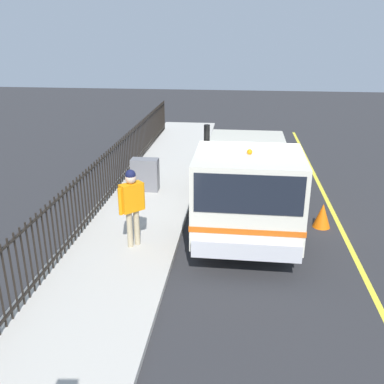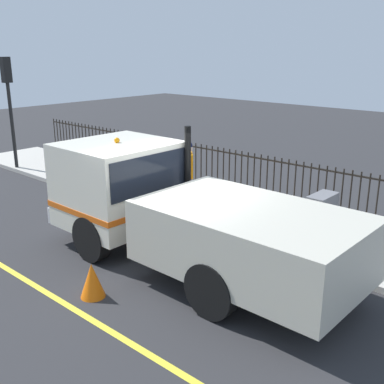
{
  "view_description": "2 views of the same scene",
  "coord_description": "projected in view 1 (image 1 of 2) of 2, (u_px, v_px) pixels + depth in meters",
  "views": [
    {
      "loc": [
        0.29,
        10.33,
        4.69
      ],
      "look_at": [
        1.37,
        0.82,
        1.09
      ],
      "focal_mm": 40.11,
      "sensor_mm": 36.0,
      "label": 1
    },
    {
      "loc": [
        -6.24,
        -6.13,
        4.22
      ],
      "look_at": [
        1.69,
        0.92,
        0.95
      ],
      "focal_mm": 43.9,
      "sensor_mm": 36.0,
      "label": 2
    }
  ],
  "objects": [
    {
      "name": "ground_plane",
      "position": [
        247.0,
        222.0,
        11.23
      ],
      "size": [
        53.31,
        53.31,
        0.0
      ],
      "primitive_type": "plane",
      "color": "#2B2B2D",
      "rests_on": "ground"
    },
    {
      "name": "sidewalk_slab",
      "position": [
        138.0,
        215.0,
        11.51
      ],
      "size": [
        2.6,
        24.23,
        0.13
      ],
      "primitive_type": "cube",
      "color": "#B7B2A8",
      "rests_on": "ground"
    },
    {
      "name": "lane_marking",
      "position": [
        340.0,
        226.0,
        10.98
      ],
      "size": [
        0.12,
        21.81,
        0.01
      ],
      "primitive_type": "cube",
      "color": "yellow",
      "rests_on": "ground"
    },
    {
      "name": "work_truck",
      "position": [
        247.0,
        178.0,
        10.73
      ],
      "size": [
        2.37,
        6.68,
        2.64
      ],
      "rotation": [
        0.0,
        0.0,
        -0.01
      ],
      "color": "silver",
      "rests_on": "ground"
    },
    {
      "name": "worker_standing",
      "position": [
        132.0,
        200.0,
        9.35
      ],
      "size": [
        0.52,
        0.52,
        1.8
      ],
      "rotation": [
        0.0,
        0.0,
        -2.36
      ],
      "color": "orange",
      "rests_on": "sidewalk_slab"
    },
    {
      "name": "iron_fence",
      "position": [
        97.0,
        186.0,
        11.35
      ],
      "size": [
        0.04,
        20.63,
        1.41
      ],
      "color": "black",
      "rests_on": "sidewalk_slab"
    },
    {
      "name": "utility_cabinet",
      "position": [
        145.0,
        175.0,
        12.94
      ],
      "size": [
        0.81,
        0.4,
        0.99
      ],
      "primitive_type": "cube",
      "color": "slate",
      "rests_on": "sidewalk_slab"
    },
    {
      "name": "traffic_cone",
      "position": [
        322.0,
        215.0,
        10.83
      ],
      "size": [
        0.44,
        0.44,
        0.63
      ],
      "primitive_type": "cone",
      "color": "orange",
      "rests_on": "ground"
    }
  ]
}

